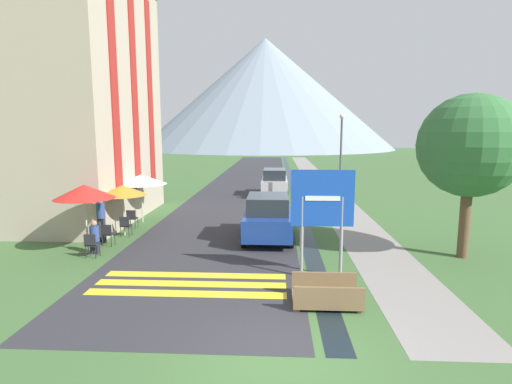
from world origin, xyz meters
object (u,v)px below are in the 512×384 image
(cafe_chair_nearest, at_px, (91,243))
(cafe_umbrella_front_red, at_px, (84,192))
(cafe_chair_far_right, at_px, (132,217))
(parked_car_far, at_px, (274,182))
(tree_by_path, at_px, (471,146))
(person_seated_near, at_px, (95,235))
(footbridge, at_px, (326,295))
(cafe_umbrella_middle_orange, at_px, (123,190))
(cafe_chair_near_left, at_px, (107,233))
(cafe_umbrella_rear_white, at_px, (141,179))
(parked_car_near, at_px, (268,217))
(cafe_chair_middle, at_px, (125,224))
(hotel_building, at_px, (82,79))
(road_sign, at_px, (322,208))
(streetlamp, at_px, (341,153))
(person_standing_terrace, at_px, (101,217))

(cafe_chair_nearest, xyz_separation_m, cafe_umbrella_front_red, (-0.41, 0.56, 1.71))
(cafe_chair_far_right, relative_size, cafe_umbrella_front_red, 0.34)
(parked_car_far, relative_size, tree_by_path, 0.73)
(cafe_chair_nearest, xyz_separation_m, person_seated_near, (-0.09, 0.46, 0.16))
(footbridge, xyz_separation_m, cafe_umbrella_middle_orange, (-7.61, 6.34, 1.69))
(cafe_chair_near_left, xyz_separation_m, tree_by_path, (12.83, -0.68, 3.32))
(cafe_chair_nearest, distance_m, cafe_umbrella_rear_white, 5.69)
(footbridge, bearing_deg, parked_car_far, 94.67)
(cafe_chair_nearest, xyz_separation_m, cafe_umbrella_rear_white, (-0.07, 5.48, 1.55))
(parked_car_near, bearing_deg, cafe_chair_nearest, -155.99)
(cafe_chair_middle, bearing_deg, parked_car_far, 55.89)
(hotel_building, xyz_separation_m, cafe_chair_nearest, (2.98, -6.19, -6.26))
(road_sign, distance_m, parked_car_far, 15.43)
(hotel_building, bearing_deg, cafe_chair_far_right, -34.97)
(cafe_umbrella_middle_orange, bearing_deg, road_sign, -29.88)
(hotel_building, distance_m, cafe_chair_nearest, 9.30)
(cafe_chair_nearest, bearing_deg, hotel_building, 103.17)
(footbridge, relative_size, cafe_umbrella_rear_white, 0.71)
(road_sign, distance_m, cafe_umbrella_front_red, 8.34)
(parked_car_far, bearing_deg, cafe_umbrella_middle_orange, -119.67)
(road_sign, height_order, streetlamp, streetlamp)
(footbridge, bearing_deg, cafe_umbrella_front_red, 153.97)
(cafe_chair_nearest, height_order, cafe_umbrella_front_red, cafe_umbrella_front_red)
(cafe_chair_nearest, xyz_separation_m, streetlamp, (9.96, 9.78, 2.61))
(road_sign, relative_size, person_standing_terrace, 1.81)
(cafe_umbrella_front_red, height_order, cafe_umbrella_rear_white, cafe_umbrella_front_red)
(streetlamp, bearing_deg, parked_car_far, 132.45)
(cafe_chair_nearest, distance_m, streetlamp, 14.20)
(road_sign, relative_size, parked_car_near, 0.85)
(streetlamp, bearing_deg, person_seated_near, -137.17)
(footbridge, distance_m, tree_by_path, 7.51)
(cafe_chair_near_left, relative_size, person_seated_near, 0.70)
(footbridge, bearing_deg, cafe_chair_near_left, 148.10)
(parked_car_near, bearing_deg, cafe_umbrella_rear_white, 155.31)
(hotel_building, height_order, streetlamp, hotel_building)
(cafe_chair_nearest, height_order, cafe_chair_middle, same)
(parked_car_near, height_order, tree_by_path, tree_by_path)
(footbridge, distance_m, streetlamp, 13.65)
(cafe_umbrella_middle_orange, xyz_separation_m, person_seated_near, (-0.10, -2.52, -1.24))
(cafe_chair_near_left, bearing_deg, cafe_umbrella_front_red, -109.65)
(road_sign, xyz_separation_m, cafe_umbrella_rear_white, (-7.75, 6.91, -0.04))
(cafe_umbrella_rear_white, bearing_deg, parked_car_far, 53.23)
(streetlamp, bearing_deg, cafe_umbrella_middle_orange, -145.69)
(road_sign, relative_size, cafe_umbrella_front_red, 1.30)
(cafe_chair_near_left, height_order, tree_by_path, tree_by_path)
(streetlamp, bearing_deg, cafe_chair_middle, -144.70)
(parked_car_far, bearing_deg, cafe_umbrella_front_red, -116.44)
(cafe_chair_nearest, height_order, tree_by_path, tree_by_path)
(tree_by_path, bearing_deg, person_standing_terrace, 175.07)
(hotel_building, relative_size, road_sign, 3.92)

